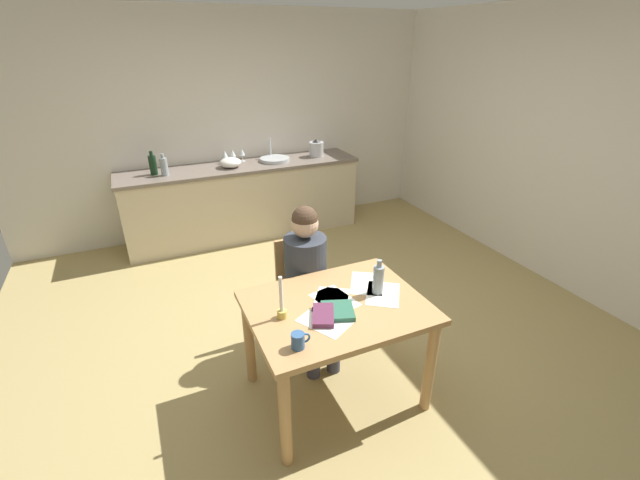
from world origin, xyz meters
name	(u,v)px	position (x,y,z in m)	size (l,w,h in m)	color
ground_plane	(318,336)	(0.00, 0.00, -0.02)	(5.20, 5.20, 0.04)	tan
wall_back	(231,125)	(0.00, 2.60, 1.30)	(5.20, 0.12, 2.60)	silver
wall_right	(570,151)	(2.60, 0.00, 1.30)	(0.12, 5.20, 2.60)	silver
kitchen_counter	(244,200)	(0.00, 2.24, 0.45)	(2.84, 0.64, 0.90)	beige
dining_table	(336,320)	(-0.15, -0.64, 0.63)	(1.11, 0.86, 0.74)	tan
chair_at_table	(302,287)	(-0.12, 0.03, 0.48)	(0.42, 0.42, 0.86)	tan
person_seated	(308,274)	(-0.13, -0.11, 0.68)	(0.34, 0.60, 1.19)	#333842
coffee_mug	(298,340)	(-0.52, -0.91, 0.79)	(0.11, 0.07, 0.09)	#33598C
candlestick	(282,306)	(-0.52, -0.62, 0.82)	(0.06, 0.06, 0.28)	gold
book_magazine	(323,315)	(-0.29, -0.73, 0.76)	(0.13, 0.22, 0.03)	#5B2944
book_cookery	(338,311)	(-0.19, -0.72, 0.76)	(0.19, 0.20, 0.03)	#2B614B
paper_letter	(335,300)	(-0.14, -0.58, 0.75)	(0.21, 0.30, 0.00)	white
paper_bill	(325,321)	(-0.30, -0.76, 0.75)	(0.21, 0.30, 0.00)	white
paper_envelope	(367,283)	(0.14, -0.50, 0.75)	(0.21, 0.30, 0.00)	white
paper_receipt	(331,300)	(-0.16, -0.58, 0.75)	(0.21, 0.30, 0.00)	white
paper_notice	(383,294)	(0.18, -0.65, 0.75)	(0.21, 0.30, 0.00)	white
wine_bottle_on_table	(378,279)	(0.15, -0.62, 0.85)	(0.07, 0.07, 0.24)	#8C999E
sink_unit	(275,159)	(0.42, 2.24, 0.92)	(0.36, 0.36, 0.24)	#B2B7BC
bottle_oil	(153,165)	(-0.98, 2.25, 1.01)	(0.08, 0.08, 0.26)	black
bottle_vinegar	(164,166)	(-0.87, 2.17, 1.00)	(0.08, 0.08, 0.24)	#8C999E
mixing_bowl	(230,163)	(-0.14, 2.19, 0.96)	(0.25, 0.25, 0.11)	white
stovetop_kettle	(316,149)	(0.98, 2.24, 1.00)	(0.18, 0.18, 0.22)	#B7BABF
wine_glass_near_sink	(242,152)	(0.06, 2.39, 1.01)	(0.07, 0.07, 0.15)	silver
wine_glass_by_kettle	(233,153)	(-0.06, 2.39, 1.01)	(0.07, 0.07, 0.15)	silver
wine_glass_back_left	(225,154)	(-0.16, 2.39, 1.01)	(0.07, 0.07, 0.15)	silver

